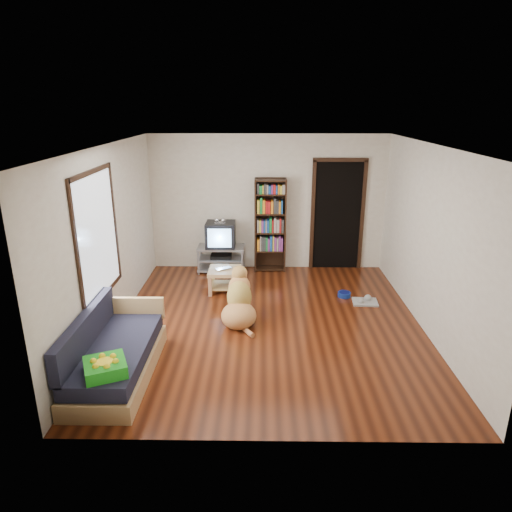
{
  "coord_description": "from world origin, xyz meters",
  "views": [
    {
      "loc": [
        -0.1,
        -6.14,
        3.13
      ],
      "look_at": [
        -0.2,
        0.49,
        0.9
      ],
      "focal_mm": 32.0,
      "sensor_mm": 36.0,
      "label": 1
    }
  ],
  "objects_px": {
    "tv_stand": "(221,258)",
    "sofa": "(114,356)",
    "coffee_table": "(225,276)",
    "crt_tv": "(221,234)",
    "laptop": "(225,269)",
    "green_cushion": "(105,367)",
    "dog_bowl": "(344,294)",
    "bookshelf": "(270,220)",
    "dog": "(239,302)",
    "grey_rag": "(365,302)"
  },
  "relations": [
    {
      "from": "crt_tv",
      "to": "laptop",
      "type": "bearing_deg",
      "value": -81.88
    },
    {
      "from": "green_cushion",
      "to": "grey_rag",
      "type": "xyz_separation_m",
      "value": [
        3.35,
        2.76,
        -0.47
      ]
    },
    {
      "from": "grey_rag",
      "to": "crt_tv",
      "type": "relative_size",
      "value": 0.69
    },
    {
      "from": "sofa",
      "to": "dog",
      "type": "bearing_deg",
      "value": 45.56
    },
    {
      "from": "crt_tv",
      "to": "dog",
      "type": "relative_size",
      "value": 0.57
    },
    {
      "from": "grey_rag",
      "to": "tv_stand",
      "type": "distance_m",
      "value": 2.92
    },
    {
      "from": "green_cushion",
      "to": "bookshelf",
      "type": "relative_size",
      "value": 0.23
    },
    {
      "from": "bookshelf",
      "to": "dog",
      "type": "height_order",
      "value": "bookshelf"
    },
    {
      "from": "dog_bowl",
      "to": "dog",
      "type": "bearing_deg",
      "value": -151.7
    },
    {
      "from": "grey_rag",
      "to": "green_cushion",
      "type": "bearing_deg",
      "value": -140.52
    },
    {
      "from": "grey_rag",
      "to": "laptop",
      "type": "bearing_deg",
      "value": 169.06
    },
    {
      "from": "crt_tv",
      "to": "bookshelf",
      "type": "bearing_deg",
      "value": 4.32
    },
    {
      "from": "green_cushion",
      "to": "crt_tv",
      "type": "height_order",
      "value": "crt_tv"
    },
    {
      "from": "green_cushion",
      "to": "sofa",
      "type": "height_order",
      "value": "sofa"
    },
    {
      "from": "green_cushion",
      "to": "grey_rag",
      "type": "bearing_deg",
      "value": 15.34
    },
    {
      "from": "laptop",
      "to": "dog",
      "type": "distance_m",
      "value": 1.19
    },
    {
      "from": "tv_stand",
      "to": "sofa",
      "type": "height_order",
      "value": "sofa"
    },
    {
      "from": "coffee_table",
      "to": "dog",
      "type": "height_order",
      "value": "dog"
    },
    {
      "from": "dog_bowl",
      "to": "dog",
      "type": "height_order",
      "value": "dog"
    },
    {
      "from": "bookshelf",
      "to": "coffee_table",
      "type": "xyz_separation_m",
      "value": [
        -0.8,
        -1.09,
        -0.72
      ]
    },
    {
      "from": "coffee_table",
      "to": "grey_rag",
      "type": "bearing_deg",
      "value": -11.64
    },
    {
      "from": "coffee_table",
      "to": "crt_tv",
      "type": "bearing_deg",
      "value": 98.36
    },
    {
      "from": "tv_stand",
      "to": "dog",
      "type": "distance_m",
      "value": 2.22
    },
    {
      "from": "laptop",
      "to": "crt_tv",
      "type": "height_order",
      "value": "crt_tv"
    },
    {
      "from": "grey_rag",
      "to": "tv_stand",
      "type": "xyz_separation_m",
      "value": [
        -2.5,
        1.48,
        0.25
      ]
    },
    {
      "from": "tv_stand",
      "to": "sofa",
      "type": "xyz_separation_m",
      "value": [
        -0.97,
        -3.63,
        -0.01
      ]
    },
    {
      "from": "laptop",
      "to": "bookshelf",
      "type": "height_order",
      "value": "bookshelf"
    },
    {
      "from": "bookshelf",
      "to": "dog_bowl",
      "type": "bearing_deg",
      "value": -46.7
    },
    {
      "from": "dog",
      "to": "dog_bowl",
      "type": "bearing_deg",
      "value": 28.3
    },
    {
      "from": "laptop",
      "to": "dog_bowl",
      "type": "relative_size",
      "value": 1.27
    },
    {
      "from": "grey_rag",
      "to": "coffee_table",
      "type": "relative_size",
      "value": 0.73
    },
    {
      "from": "bookshelf",
      "to": "dog",
      "type": "relative_size",
      "value": 1.78
    },
    {
      "from": "crt_tv",
      "to": "dog",
      "type": "xyz_separation_m",
      "value": [
        0.46,
        -2.19,
        -0.44
      ]
    },
    {
      "from": "laptop",
      "to": "coffee_table",
      "type": "distance_m",
      "value": 0.13
    },
    {
      "from": "tv_stand",
      "to": "coffee_table",
      "type": "xyz_separation_m",
      "value": [
        0.15,
        -1.0,
        0.01
      ]
    },
    {
      "from": "crt_tv",
      "to": "bookshelf",
      "type": "height_order",
      "value": "bookshelf"
    },
    {
      "from": "green_cushion",
      "to": "coffee_table",
      "type": "relative_size",
      "value": 0.76
    },
    {
      "from": "dog_bowl",
      "to": "crt_tv",
      "type": "height_order",
      "value": "crt_tv"
    },
    {
      "from": "grey_rag",
      "to": "dog",
      "type": "height_order",
      "value": "dog"
    },
    {
      "from": "green_cushion",
      "to": "dog",
      "type": "bearing_deg",
      "value": 33.59
    },
    {
      "from": "dog_bowl",
      "to": "dog",
      "type": "distance_m",
      "value": 2.0
    },
    {
      "from": "tv_stand",
      "to": "crt_tv",
      "type": "bearing_deg",
      "value": 90.0
    },
    {
      "from": "crt_tv",
      "to": "grey_rag",
      "type": "bearing_deg",
      "value": -31.04
    },
    {
      "from": "green_cushion",
      "to": "crt_tv",
      "type": "bearing_deg",
      "value": 54.59
    },
    {
      "from": "laptop",
      "to": "bookshelf",
      "type": "relative_size",
      "value": 0.16
    },
    {
      "from": "dog_bowl",
      "to": "crt_tv",
      "type": "relative_size",
      "value": 0.38
    },
    {
      "from": "dog_bowl",
      "to": "sofa",
      "type": "relative_size",
      "value": 0.12
    },
    {
      "from": "sofa",
      "to": "coffee_table",
      "type": "height_order",
      "value": "sofa"
    },
    {
      "from": "laptop",
      "to": "sofa",
      "type": "relative_size",
      "value": 0.16
    },
    {
      "from": "coffee_table",
      "to": "tv_stand",
      "type": "bearing_deg",
      "value": 98.54
    }
  ]
}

